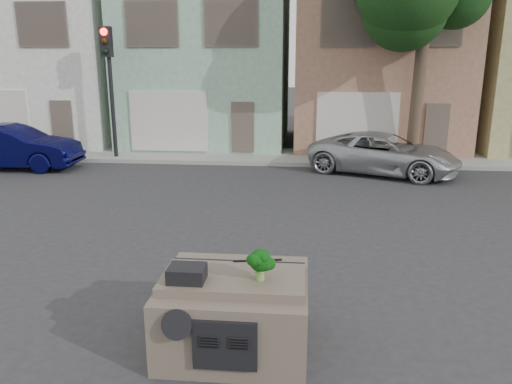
# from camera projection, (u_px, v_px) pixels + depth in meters

# --- Properties ---
(ground_plane) EXTENTS (120.00, 120.00, 0.00)m
(ground_plane) POSITION_uv_depth(u_px,v_px,m) (256.00, 261.00, 9.99)
(ground_plane) COLOR #303033
(ground_plane) RESTS_ON ground
(sidewalk) EXTENTS (40.00, 3.00, 0.15)m
(sidewalk) POSITION_uv_depth(u_px,v_px,m) (281.00, 157.00, 20.06)
(sidewalk) COLOR gray
(sidewalk) RESTS_ON ground
(townhouse_white) EXTENTS (7.20, 8.20, 7.55)m
(townhouse_white) POSITION_uv_depth(u_px,v_px,m) (57.00, 61.00, 23.96)
(townhouse_white) COLOR silver
(townhouse_white) RESTS_ON ground
(townhouse_mint) EXTENTS (7.20, 8.20, 7.55)m
(townhouse_mint) POSITION_uv_depth(u_px,v_px,m) (211.00, 61.00, 23.26)
(townhouse_mint) COLOR #90BC9D
(townhouse_mint) RESTS_ON ground
(townhouse_tan) EXTENTS (7.20, 8.20, 7.55)m
(townhouse_tan) POSITION_uv_depth(u_px,v_px,m) (375.00, 61.00, 22.56)
(townhouse_tan) COLOR #9A6D55
(townhouse_tan) RESTS_ON ground
(navy_sedan) EXTENTS (4.90, 1.89, 1.59)m
(navy_sedan) POSITION_uv_depth(u_px,v_px,m) (14.00, 169.00, 18.27)
(navy_sedan) COLOR #070737
(navy_sedan) RESTS_ON ground
(silver_pickup) EXTENTS (5.62, 4.11, 1.42)m
(silver_pickup) POSITION_uv_depth(u_px,v_px,m) (383.00, 173.00, 17.54)
(silver_pickup) COLOR #AAACB0
(silver_pickup) RESTS_ON ground
(traffic_signal) EXTENTS (0.40, 0.40, 5.10)m
(traffic_signal) POSITION_uv_depth(u_px,v_px,m) (111.00, 95.00, 19.06)
(traffic_signal) COLOR black
(traffic_signal) RESTS_ON ground
(tree_near) EXTENTS (4.40, 4.00, 8.50)m
(tree_near) POSITION_uv_depth(u_px,v_px,m) (421.00, 48.00, 17.83)
(tree_near) COLOR #133510
(tree_near) RESTS_ON ground
(car_dashboard) EXTENTS (2.00, 1.80, 1.12)m
(car_dashboard) POSITION_uv_depth(u_px,v_px,m) (235.00, 308.00, 6.96)
(car_dashboard) COLOR brown
(car_dashboard) RESTS_ON ground
(instrument_hump) EXTENTS (0.48, 0.38, 0.20)m
(instrument_hump) POSITION_uv_depth(u_px,v_px,m) (187.00, 274.00, 6.51)
(instrument_hump) COLOR black
(instrument_hump) RESTS_ON car_dashboard
(wiper_arm) EXTENTS (0.69, 0.15, 0.02)m
(wiper_arm) POSITION_uv_depth(u_px,v_px,m) (258.00, 260.00, 7.15)
(wiper_arm) COLOR black
(wiper_arm) RESTS_ON car_dashboard
(broccoli) EXTENTS (0.46, 0.46, 0.43)m
(broccoli) POSITION_uv_depth(u_px,v_px,m) (260.00, 265.00, 6.50)
(broccoli) COLOR #083409
(broccoli) RESTS_ON car_dashboard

